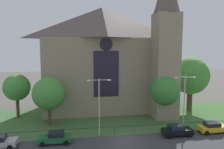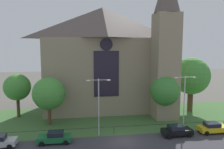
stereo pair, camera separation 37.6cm
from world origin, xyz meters
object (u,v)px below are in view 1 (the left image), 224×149
at_px(church_building, 106,58).
at_px(tree_right_far, 190,76).
at_px(streetlamp_near, 99,100).
at_px(parked_car_yellow, 213,127).
at_px(streetlamp_far, 184,96).
at_px(parked_car_black, 177,130).
at_px(tree_left_near, 49,94).
at_px(tree_left_far, 17,88).
at_px(tree_right_near, 164,91).
at_px(parked_car_green, 55,137).

bearing_deg(church_building, tree_right_far, -14.98).
relative_size(streetlamp_near, parked_car_yellow, 1.91).
relative_size(tree_right_far, streetlamp_far, 1.27).
height_order(parked_car_black, parked_car_yellow, same).
xyz_separation_m(parked_car_black, parked_car_yellow, (5.65, 0.29, 0.00)).
relative_size(tree_left_near, tree_left_far, 1.00).
bearing_deg(tree_left_far, parked_car_yellow, -22.15).
bearing_deg(tree_right_far, parked_car_yellow, -101.54).
xyz_separation_m(church_building, tree_right_near, (8.56, -9.01, -5.20)).
distance_m(church_building, tree_right_far, 16.66).
xyz_separation_m(streetlamp_far, parked_car_black, (-1.84, -1.76, -4.48)).
height_order(streetlamp_near, parked_car_yellow, streetlamp_near).
bearing_deg(tree_right_near, parked_car_yellow, -51.94).
distance_m(church_building, parked_car_yellow, 22.50).
bearing_deg(streetlamp_near, tree_right_far, 27.25).
bearing_deg(church_building, streetlamp_far, -55.03).
height_order(church_building, tree_right_far, church_building).
distance_m(streetlamp_near, parked_car_black, 11.75).
bearing_deg(streetlamp_far, tree_left_near, 164.12).
xyz_separation_m(parked_car_green, parked_car_yellow, (22.30, 0.12, 0.00)).
xyz_separation_m(church_building, streetlamp_near, (-2.92, -13.82, -5.12)).
bearing_deg(parked_car_black, parked_car_green, 177.47).
relative_size(tree_right_near, parked_car_black, 1.77).
height_order(church_building, streetlamp_near, church_building).
relative_size(tree_left_near, tree_right_near, 1.01).
bearing_deg(parked_car_yellow, parked_car_green, -178.97).
bearing_deg(streetlamp_near, tree_right_near, 22.74).
bearing_deg(streetlamp_far, parked_car_green, -175.07).
relative_size(tree_left_far, parked_car_black, 1.81).
bearing_deg(tree_left_near, church_building, 38.37).
bearing_deg(tree_left_far, parked_car_black, -27.24).
xyz_separation_m(tree_right_near, parked_car_black, (-0.73, -6.58, -4.32)).
bearing_deg(parked_car_black, streetlamp_near, 168.73).
bearing_deg(parked_car_black, streetlamp_far, 41.84).
bearing_deg(church_building, tree_left_far, -168.87).
distance_m(church_building, tree_right_near, 13.47).
distance_m(tree_right_far, streetlamp_near, 21.06).
bearing_deg(streetlamp_far, church_building, 124.97).
bearing_deg(streetlamp_near, parked_car_green, -164.86).
relative_size(streetlamp_near, streetlamp_far, 0.98).
bearing_deg(tree_right_far, tree_right_near, -146.25).
xyz_separation_m(church_building, tree_left_far, (-16.24, -3.20, -4.94)).
distance_m(tree_right_far, tree_left_near, 26.38).
relative_size(tree_right_far, parked_car_green, 2.47).
bearing_deg(parked_car_black, tree_right_far, 53.23).
xyz_separation_m(tree_left_near, tree_left_far, (-5.96, 4.95, 0.28)).
relative_size(tree_right_far, streetlamp_near, 1.29).
xyz_separation_m(tree_left_near, parked_car_green, (1.47, -7.27, -4.31)).
xyz_separation_m(streetlamp_near, streetlamp_far, (12.59, 0.00, 0.07)).
distance_m(tree_right_near, parked_car_green, 19.02).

